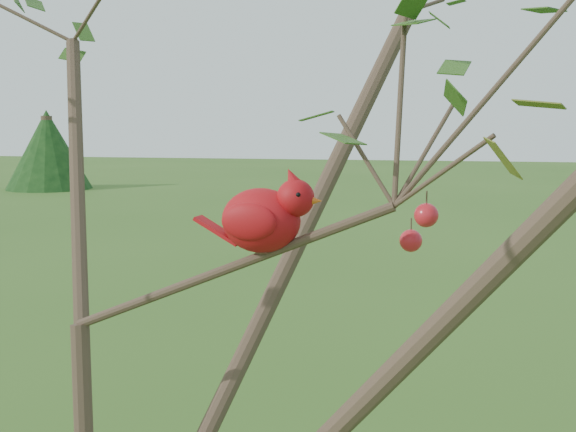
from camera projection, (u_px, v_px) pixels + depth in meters
name	position (u px, v px, depth m)	size (l,w,h in m)	color
crabapple_tree	(82.00, 250.00, 1.23)	(2.35, 2.05, 2.95)	#3C2B20
cardinal	(265.00, 217.00, 1.26)	(0.24, 0.13, 0.17)	#A50E11
distant_trees	(397.00, 147.00, 24.38)	(38.00, 15.40, 3.12)	#3C2B20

